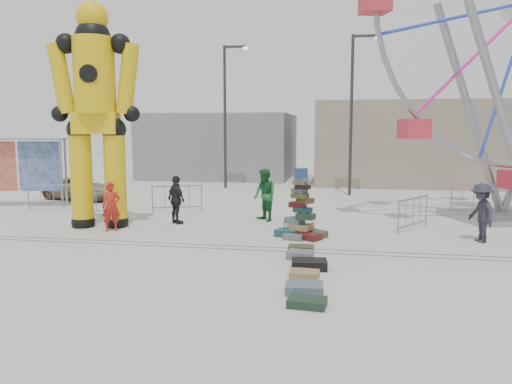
% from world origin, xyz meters
% --- Properties ---
extents(ground, '(90.00, 90.00, 0.00)m').
position_xyz_m(ground, '(0.00, 0.00, 0.00)').
color(ground, '#9E9E99').
rests_on(ground, ground).
extents(track_line_near, '(40.00, 0.04, 0.01)m').
position_xyz_m(track_line_near, '(0.00, 0.60, 0.00)').
color(track_line_near, '#47443F').
rests_on(track_line_near, ground).
extents(track_line_far, '(40.00, 0.04, 0.01)m').
position_xyz_m(track_line_far, '(0.00, 1.00, 0.00)').
color(track_line_far, '#47443F').
rests_on(track_line_far, ground).
extents(building_right, '(12.00, 8.00, 5.00)m').
position_xyz_m(building_right, '(7.00, 20.00, 2.50)').
color(building_right, gray).
rests_on(building_right, ground).
extents(building_left, '(10.00, 8.00, 4.40)m').
position_xyz_m(building_left, '(-6.00, 22.00, 2.20)').
color(building_left, gray).
rests_on(building_left, ground).
extents(lamp_post_right, '(1.41, 0.25, 8.00)m').
position_xyz_m(lamp_post_right, '(3.09, 13.00, 4.48)').
color(lamp_post_right, '#2D2D30').
rests_on(lamp_post_right, ground).
extents(lamp_post_left, '(1.41, 0.25, 8.00)m').
position_xyz_m(lamp_post_left, '(-3.91, 15.00, 4.48)').
color(lamp_post_left, '#2D2D30').
rests_on(lamp_post_left, ground).
extents(suitcase_tower, '(1.70, 1.41, 2.16)m').
position_xyz_m(suitcase_tower, '(1.44, 2.54, 0.60)').
color(suitcase_tower, '#1B4B52').
rests_on(suitcase_tower, ground).
extents(crash_test_dummy, '(3.09, 1.36, 7.75)m').
position_xyz_m(crash_test_dummy, '(-5.53, 2.99, 4.08)').
color(crash_test_dummy, black).
rests_on(crash_test_dummy, ground).
extents(banner_scaffold, '(4.16, 1.54, 2.97)m').
position_xyz_m(banner_scaffold, '(-11.19, 6.62, 2.23)').
color(banner_scaffold, gray).
rests_on(banner_scaffold, ground).
extents(steamer_trunk, '(0.99, 0.83, 0.40)m').
position_xyz_m(steamer_trunk, '(1.34, 3.00, 0.20)').
color(steamer_trunk, silver).
rests_on(steamer_trunk, ground).
extents(row_case_0, '(0.70, 0.46, 0.20)m').
position_xyz_m(row_case_0, '(1.62, 0.55, 0.10)').
color(row_case_0, '#3B4221').
rests_on(row_case_0, ground).
extents(row_case_1, '(0.70, 0.59, 0.20)m').
position_xyz_m(row_case_1, '(1.65, -0.08, 0.10)').
color(row_case_1, slate).
rests_on(row_case_1, ground).
extents(row_case_2, '(0.90, 0.63, 0.23)m').
position_xyz_m(row_case_2, '(1.96, -1.02, 0.12)').
color(row_case_2, black).
rests_on(row_case_2, ground).
extents(row_case_3, '(0.67, 0.52, 0.20)m').
position_xyz_m(row_case_3, '(1.92, -1.86, 0.10)').
color(row_case_3, '#97764D').
rests_on(row_case_3, ground).
extents(row_case_4, '(0.81, 0.62, 0.21)m').
position_xyz_m(row_case_4, '(1.99, -2.84, 0.10)').
color(row_case_4, '#4D626E').
rests_on(row_case_4, ground).
extents(row_case_5, '(0.76, 0.54, 0.17)m').
position_xyz_m(row_case_5, '(2.11, -3.60, 0.08)').
color(row_case_5, '#1B3121').
rests_on(row_case_5, ground).
extents(barricade_dummy_a, '(1.95, 0.66, 1.10)m').
position_xyz_m(barricade_dummy_a, '(-9.22, 6.08, 0.55)').
color(barricade_dummy_a, gray).
rests_on(barricade_dummy_a, ground).
extents(barricade_dummy_b, '(1.99, 0.42, 1.10)m').
position_xyz_m(barricade_dummy_b, '(-6.82, 5.17, 0.55)').
color(barricade_dummy_b, gray).
rests_on(barricade_dummy_b, ground).
extents(barricade_dummy_c, '(1.91, 0.80, 1.10)m').
position_xyz_m(barricade_dummy_c, '(-3.98, 6.58, 0.55)').
color(barricade_dummy_c, gray).
rests_on(barricade_dummy_c, ground).
extents(barricade_wheel_front, '(1.19, 1.72, 1.10)m').
position_xyz_m(barricade_wheel_front, '(5.04, 4.46, 0.55)').
color(barricade_wheel_front, gray).
rests_on(barricade_wheel_front, ground).
extents(barricade_wheel_back, '(1.53, 1.44, 1.10)m').
position_xyz_m(barricade_wheel_back, '(8.02, 8.98, 0.55)').
color(barricade_wheel_back, gray).
rests_on(barricade_wheel_back, ground).
extents(pedestrian_red, '(0.71, 0.64, 1.63)m').
position_xyz_m(pedestrian_red, '(-4.81, 2.40, 0.81)').
color(pedestrian_red, '#A71D17').
rests_on(pedestrian_red, ground).
extents(pedestrian_green, '(1.16, 1.19, 1.93)m').
position_xyz_m(pedestrian_green, '(-0.11, 5.10, 0.96)').
color(pedestrian_green, '#165B28').
rests_on(pedestrian_green, ground).
extents(pedestrian_black, '(1.04, 0.98, 1.73)m').
position_xyz_m(pedestrian_black, '(-3.10, 3.98, 0.86)').
color(pedestrian_black, black).
rests_on(pedestrian_black, ground).
extents(pedestrian_grey, '(0.96, 1.28, 1.76)m').
position_xyz_m(pedestrian_grey, '(6.77, 2.86, 0.88)').
color(pedestrian_grey, '#22222D').
rests_on(pedestrian_grey, ground).
extents(parked_suv, '(4.20, 2.78, 1.07)m').
position_xyz_m(parked_suv, '(-9.67, 9.15, 0.54)').
color(parked_suv, '#8B7959').
rests_on(parked_suv, ground).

